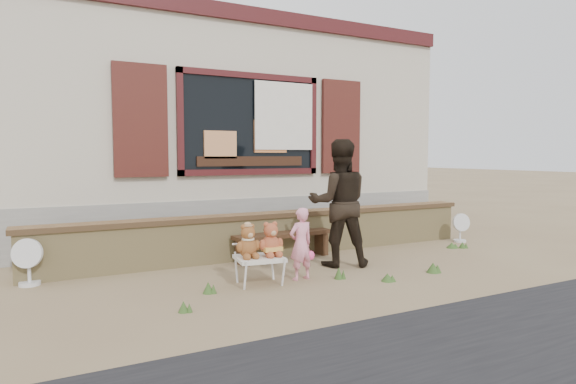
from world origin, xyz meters
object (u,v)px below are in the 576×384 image
bench (283,240)px  teddy_bear_right (271,238)px  child (301,244)px  adult (339,203)px  folding_chair (259,259)px  teddy_bear_left (248,240)px

bench → teddy_bear_right: (-0.74, -1.12, 0.25)m
child → adult: size_ratio=0.51×
folding_chair → child: 0.56m
bench → adult: bearing=-60.4°
teddy_bear_left → child: bearing=2.4°
teddy_bear_left → teddy_bear_right: bearing=-0.0°
folding_chair → teddy_bear_left: bearing=-180.0°
teddy_bear_right → child: child is taller
teddy_bear_left → adult: size_ratio=0.23×
folding_chair → teddy_bear_right: bearing=-0.0°
folding_chair → adult: (1.38, 0.39, 0.57)m
child → adult: 1.04m
child → bench: bearing=-113.2°
teddy_bear_right → child: bearing=4.0°
child → teddy_bear_left: bearing=-11.6°
bench → teddy_bear_right: 1.37m
teddy_bear_left → adult: adult is taller
adult → folding_chair: bearing=38.8°
bench → teddy_bear_left: bearing=-138.7°
teddy_bear_left → adult: 1.60m
teddy_bear_left → child: child is taller
teddy_bear_left → folding_chair: bearing=0.0°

